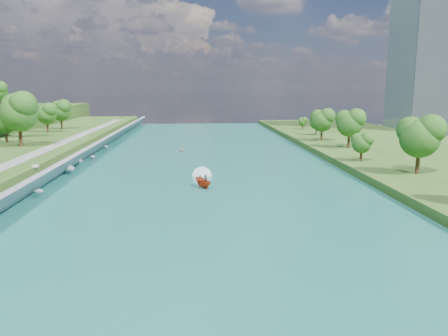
{
  "coord_description": "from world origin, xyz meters",
  "views": [
    {
      "loc": [
        -1.4,
        -60.0,
        16.08
      ],
      "look_at": [
        3.37,
        13.78,
        2.5
      ],
      "focal_mm": 35.0,
      "sensor_mm": 36.0,
      "label": 1
    }
  ],
  "objects": [
    {
      "name": "trees_east",
      "position": [
        36.82,
        14.81,
        6.7
      ],
      "size": [
        14.51,
        141.29,
        11.87
      ],
      "color": "#174412",
      "rests_on": "berm_east"
    },
    {
      "name": "riverside_path",
      "position": [
        -32.5,
        20.0,
        3.55
      ],
      "size": [
        3.0,
        200.0,
        0.1
      ],
      "primitive_type": "cube",
      "color": "gray",
      "rests_on": "berm_west"
    },
    {
      "name": "office_tower",
      "position": [
        82.5,
        95.0,
        30.0
      ],
      "size": [
        22.0,
        22.0,
        60.0
      ],
      "primitive_type": "cube",
      "color": "gray",
      "rests_on": "ground"
    },
    {
      "name": "river_water",
      "position": [
        0.0,
        20.0,
        0.05
      ],
      "size": [
        55.0,
        240.0,
        0.1
      ],
      "primitive_type": "cube",
      "color": "#1B6964",
      "rests_on": "ground"
    },
    {
      "name": "raft",
      "position": [
        -5.04,
        50.74,
        0.43
      ],
      "size": [
        2.5,
        3.05,
        1.47
      ],
      "rotation": [
        0.0,
        0.0,
        0.25
      ],
      "color": "#93959B",
      "rests_on": "river_water"
    },
    {
      "name": "motorboat",
      "position": [
        -0.36,
        11.12,
        0.8
      ],
      "size": [
        3.6,
        19.05,
        2.04
      ],
      "rotation": [
        0.0,
        0.0,
        3.56
      ],
      "color": "#B22D0E",
      "rests_on": "river_water"
    },
    {
      "name": "riprap_bank",
      "position": [
        -25.84,
        19.13,
        1.79
      ],
      "size": [
        4.42,
        236.0,
        4.11
      ],
      "color": "slate",
      "rests_on": "ground"
    },
    {
      "name": "ground",
      "position": [
        0.0,
        0.0,
        0.0
      ],
      "size": [
        260.0,
        260.0,
        0.0
      ],
      "primitive_type": "plane",
      "color": "#2D5119",
      "rests_on": "ground"
    }
  ]
}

